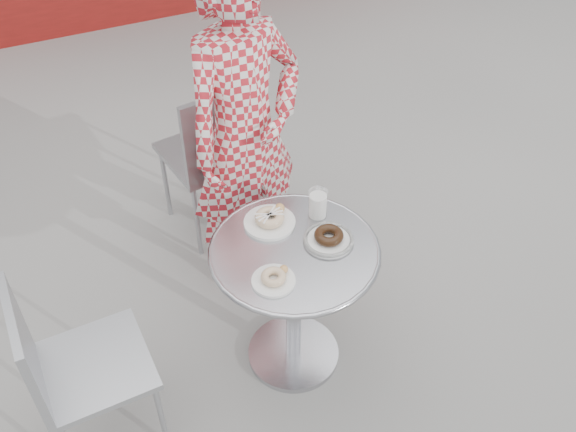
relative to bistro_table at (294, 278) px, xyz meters
name	(u,v)px	position (x,y,z in m)	size (l,w,h in m)	color
ground	(293,348)	(0.02, 0.03, -0.51)	(60.00, 60.00, 0.00)	#999691
bistro_table	(294,278)	(0.00, 0.00, 0.00)	(0.67, 0.67, 0.68)	silver
chair_far	(213,182)	(0.00, 0.99, -0.23)	(0.49, 0.50, 0.91)	#A3A5AA
chair_left	(100,393)	(-0.83, -0.02, -0.25)	(0.41, 0.41, 0.83)	#A3A5AA
seated_person	(245,136)	(0.04, 0.59, 0.30)	(0.59, 0.39, 1.62)	red
plate_far	(270,219)	(-0.02, 0.17, 0.19)	(0.21, 0.21, 0.06)	white
plate_near	(274,278)	(-0.14, -0.12, 0.18)	(0.16, 0.16, 0.04)	white
plate_checker	(329,238)	(0.14, -0.02, 0.18)	(0.20, 0.20, 0.05)	white
milk_cup	(318,204)	(0.17, 0.14, 0.22)	(0.08, 0.08, 0.12)	white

